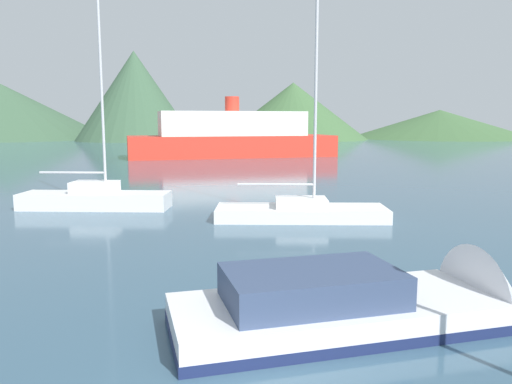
{
  "coord_description": "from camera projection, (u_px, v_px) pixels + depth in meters",
  "views": [
    {
      "loc": [
        -0.2,
        -4.9,
        3.89
      ],
      "look_at": [
        0.48,
        14.0,
        1.2
      ],
      "focal_mm": 35.0,
      "sensor_mm": 36.0,
      "label": 1
    }
  ],
  "objects": [
    {
      "name": "sailboat_middle",
      "position": [
        95.0,
        197.0,
        22.34
      ],
      "size": [
        6.69,
        2.26,
        10.77
      ],
      "rotation": [
        0.0,
        0.0,
        -0.08
      ],
      "color": "white",
      "rests_on": "ground_plane"
    },
    {
      "name": "hill_east",
      "position": [
        293.0,
        111.0,
        107.16
      ],
      "size": [
        31.89,
        31.89,
        12.06
      ],
      "color": "#3D6038",
      "rests_on": "ground_plane"
    },
    {
      "name": "sailboat_inner",
      "position": [
        301.0,
        209.0,
        19.87
      ],
      "size": [
        6.86,
        2.57,
        10.73
      ],
      "rotation": [
        0.0,
        0.0,
        -0.06
      ],
      "color": "white",
      "rests_on": "ground_plane"
    },
    {
      "name": "hill_west",
      "position": [
        2.0,
        111.0,
        110.3
      ],
      "size": [
        46.32,
        46.32,
        12.06
      ],
      "color": "#38563D",
      "rests_on": "ground_plane"
    },
    {
      "name": "ferry_distant",
      "position": [
        232.0,
        137.0,
        54.68
      ],
      "size": [
        23.21,
        11.04,
        6.53
      ],
      "rotation": [
        0.0,
        0.0,
        0.23
      ],
      "color": "red",
      "rests_on": "ground_plane"
    },
    {
      "name": "motorboat_near",
      "position": [
        377.0,
        305.0,
        9.66
      ],
      "size": [
        7.55,
        3.88,
        2.26
      ],
      "rotation": [
        0.0,
        0.0,
        0.23
      ],
      "color": "silver",
      "rests_on": "ground_plane"
    },
    {
      "name": "hill_central",
      "position": [
        135.0,
        96.0,
        100.49
      ],
      "size": [
        24.02,
        24.02,
        17.82
      ],
      "color": "#38563D",
      "rests_on": "ground_plane"
    },
    {
      "name": "hill_far_east",
      "position": [
        439.0,
        124.0,
        114.9
      ],
      "size": [
        41.02,
        41.02,
        6.46
      ],
      "color": "#3D6038",
      "rests_on": "ground_plane"
    }
  ]
}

